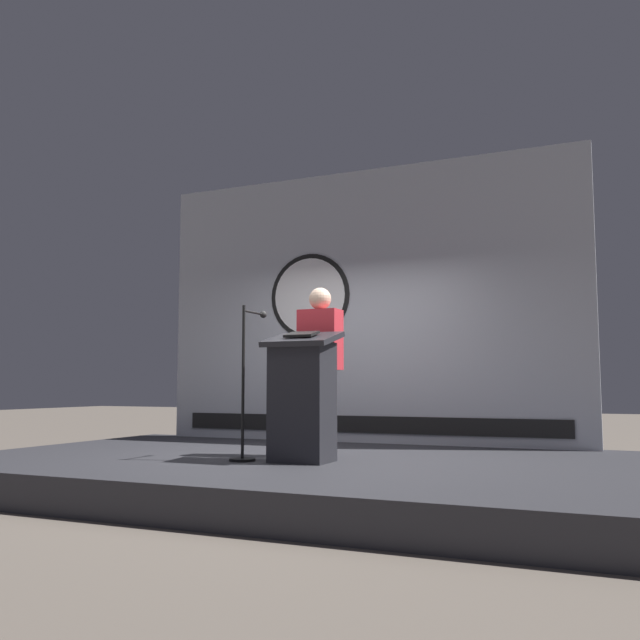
{
  "coord_description": "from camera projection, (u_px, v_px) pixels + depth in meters",
  "views": [
    {
      "loc": [
        2.88,
        -5.99,
        0.99
      ],
      "look_at": [
        0.22,
        0.05,
        1.62
      ],
      "focal_mm": 38.44,
      "sensor_mm": 36.0,
      "label": 1
    }
  ],
  "objects": [
    {
      "name": "stage_platform",
      "position": [
        296.0,
        473.0,
        6.54
      ],
      "size": [
        6.4,
        4.0,
        0.3
      ],
      "primitive_type": "cube",
      "color": "#333338",
      "rests_on": "ground"
    },
    {
      "name": "speaker_person",
      "position": [
        320.0,
        370.0,
        6.67
      ],
      "size": [
        0.4,
        0.26,
        1.65
      ],
      "color": "black",
      "rests_on": "stage_platform"
    },
    {
      "name": "microphone_stand",
      "position": [
        246.0,
        406.0,
        6.32
      ],
      "size": [
        0.24,
        0.53,
        1.43
      ],
      "color": "black",
      "rests_on": "stage_platform"
    },
    {
      "name": "podium",
      "position": [
        302.0,
        397.0,
        6.2
      ],
      "size": [
        0.64,
        0.5,
        1.19
      ],
      "color": "#26262B",
      "rests_on": "stage_platform"
    },
    {
      "name": "ground_plane",
      "position": [
        296.0,
        489.0,
        6.52
      ],
      "size": [
        40.0,
        40.0,
        0.0
      ],
      "primitive_type": "plane",
      "color": "#6B6056"
    },
    {
      "name": "banner_display",
      "position": [
        361.0,
        306.0,
        8.4
      ],
      "size": [
        5.35,
        0.12,
        3.35
      ],
      "color": "#B2B7C1",
      "rests_on": "stage_platform"
    }
  ]
}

